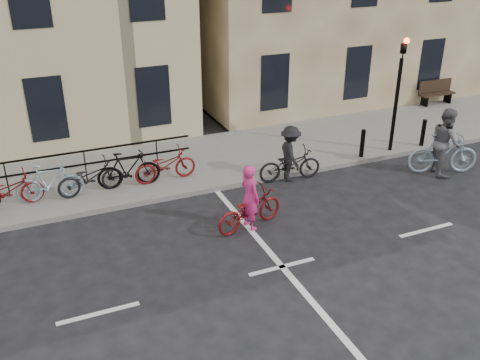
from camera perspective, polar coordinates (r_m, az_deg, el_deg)
name	(u,v)px	position (r m, az deg, el deg)	size (l,w,h in m)	color
ground	(282,267)	(11.98, 4.50, -9.22)	(120.00, 120.00, 0.00)	black
sidewalk	(62,185)	(16.15, -18.43, -0.51)	(46.00, 4.00, 0.15)	slate
traffic_light	(399,81)	(17.51, 16.61, 10.10)	(0.18, 0.30, 3.90)	black
bollard_east	(362,143)	(17.30, 12.92, 3.84)	(0.14, 0.14, 0.90)	black
bollard_west	(423,133)	(18.75, 18.95, 4.79)	(0.14, 0.14, 0.90)	black
bench	(436,91)	(23.51, 20.18, 8.88)	(1.60, 0.41, 0.97)	black
parked_bikes	(50,183)	(15.02, -19.64, -0.29)	(8.30, 1.23, 1.05)	black
cyclist_pink	(250,206)	(13.11, 1.04, -2.83)	(2.00, 1.11, 1.69)	maroon
cyclist_grey	(444,148)	(17.06, 20.95, 3.25)	(2.18, 1.31, 2.03)	#87A2B0
cyclist_dark	(290,159)	(15.61, 5.37, 2.21)	(1.94, 1.14, 1.67)	black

